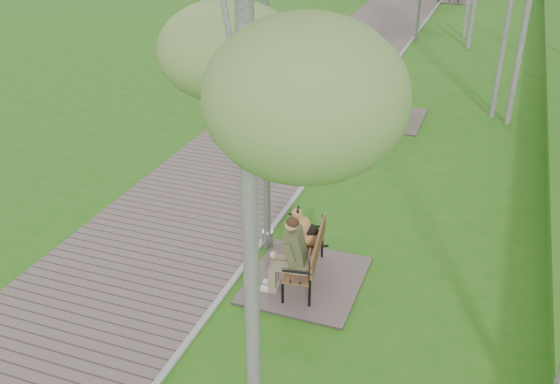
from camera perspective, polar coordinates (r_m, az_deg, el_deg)
The scene contains 6 objects.
ground at distance 12.50m, azimuth -0.08°, elevation -2.55°, with size 120.00×120.00×0.00m, color #276815.
walkway at distance 32.71m, azimuth 10.68°, elevation 16.13°, with size 3.50×67.00×0.04m, color #71625C.
kerb at distance 32.46m, azimuth 13.82°, elevation 15.74°, with size 0.10×67.00×0.05m, color #999993.
bench_main at distance 10.49m, azimuth 1.80°, elevation -6.12°, with size 1.86×2.07×1.63m.
bench_second at distance 17.80m, azimuth 9.79°, elevation 7.29°, with size 1.90×2.11×1.17m.
lamp_post_near at distance 10.51m, azimuth -1.27°, elevation 6.87°, with size 0.21×0.21×5.47m.
Camera 1 is at (3.77, -10.13, 6.28)m, focal length 40.00 mm.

